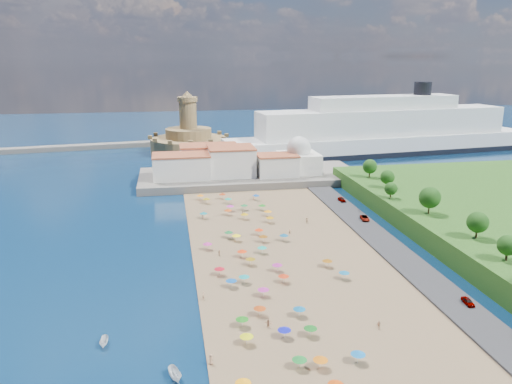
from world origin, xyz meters
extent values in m
plane|color=#071938|center=(0.00, 0.00, 0.00)|extent=(700.00, 700.00, 0.00)
cube|color=#59544C|center=(10.00, 73.00, 1.50)|extent=(90.00, 36.00, 3.00)
cube|color=#59544C|center=(-12.00, 108.00, 1.20)|extent=(18.00, 70.00, 2.40)
cube|color=#59544C|center=(-110.00, 153.00, 1.30)|extent=(199.03, 34.77, 2.60)
cube|color=silver|center=(-18.00, 69.00, 7.50)|extent=(22.00, 14.00, 9.00)
cube|color=silver|center=(2.00, 71.00, 8.50)|extent=(18.00, 16.00, 11.00)
cube|color=silver|center=(20.00, 67.00, 7.00)|extent=(16.00, 12.00, 8.00)
cube|color=silver|center=(-6.00, 83.00, 8.00)|extent=(24.00, 14.00, 10.00)
cube|color=silver|center=(30.00, 71.00, 7.00)|extent=(16.00, 16.00, 8.00)
sphere|color=silver|center=(30.00, 71.00, 13.00)|extent=(10.00, 10.00, 10.00)
cylinder|color=silver|center=(30.00, 71.00, 16.80)|extent=(1.20, 1.20, 1.60)
cylinder|color=#997F4C|center=(-12.00, 138.00, 4.00)|extent=(40.00, 40.00, 8.00)
cylinder|color=#997F4C|center=(-12.00, 138.00, 10.50)|extent=(24.00, 24.00, 5.00)
cylinder|color=#997F4C|center=(-12.00, 138.00, 20.00)|extent=(9.00, 9.00, 14.00)
cylinder|color=#997F4C|center=(-12.00, 138.00, 28.20)|extent=(10.40, 10.40, 2.40)
cone|color=#997F4C|center=(-12.00, 138.00, 30.90)|extent=(6.00, 6.00, 3.00)
cube|color=black|center=(87.51, 118.44, 1.35)|extent=(169.73, 44.17, 2.71)
cube|color=white|center=(87.51, 118.44, 5.01)|extent=(168.69, 43.66, 10.02)
cube|color=white|center=(87.51, 118.44, 16.70)|extent=(135.00, 35.37, 13.36)
cube|color=white|center=(87.51, 118.44, 26.72)|extent=(79.20, 24.50, 6.68)
cylinder|color=black|center=(109.62, 121.02, 33.40)|extent=(8.91, 8.91, 6.68)
cylinder|color=gray|center=(1.06, 30.91, 1.25)|extent=(0.07, 0.07, 2.00)
cone|color=#11642D|center=(1.06, 30.91, 2.15)|extent=(2.50, 2.50, 0.60)
cylinder|color=gray|center=(-4.27, -13.93, 1.25)|extent=(0.07, 0.07, 2.00)
cone|color=#87680C|center=(-4.27, -13.93, 2.15)|extent=(2.50, 2.50, 0.60)
cylinder|color=gray|center=(-10.53, -41.95, 1.25)|extent=(0.07, 0.07, 2.00)
cone|color=#167314|center=(-10.53, -41.95, 2.15)|extent=(2.50, 2.50, 0.60)
cylinder|color=gray|center=(-12.81, 24.63, 1.25)|extent=(0.07, 0.07, 2.00)
cone|color=#0D717D|center=(-12.81, 24.63, 2.15)|extent=(2.50, 2.50, 0.60)
cylinder|color=gray|center=(-5.57, -8.66, 1.25)|extent=(0.07, 0.07, 2.00)
cone|color=red|center=(-5.57, -8.66, 2.15)|extent=(2.50, 2.50, 0.60)
cylinder|color=gray|center=(-0.29, 21.44, 1.25)|extent=(0.07, 0.07, 2.00)
cone|color=#C99C0A|center=(-0.29, 21.44, 2.15)|extent=(2.50, 2.50, 0.60)
cylinder|color=gray|center=(6.92, 29.85, 1.25)|extent=(0.07, 0.07, 2.00)
cone|color=#157619|center=(6.92, 29.85, 2.15)|extent=(2.50, 2.50, 0.60)
cylinder|color=gray|center=(1.39, -18.52, 1.25)|extent=(0.07, 0.07, 2.00)
cone|color=#A52386|center=(1.39, -18.52, 2.15)|extent=(2.50, 2.50, 0.60)
cylinder|color=gray|center=(-7.17, 5.92, 1.25)|extent=(0.07, 0.07, 2.00)
cone|color=#12662B|center=(-7.17, 5.92, 2.15)|extent=(2.50, 2.50, 0.60)
cylinder|color=gray|center=(-10.63, -47.99, 1.25)|extent=(0.07, 0.07, 2.00)
cone|color=#D1D80B|center=(-10.63, -47.99, 2.15)|extent=(2.50, 2.50, 0.60)
cylinder|color=gray|center=(1.07, -40.04, 1.25)|extent=(0.07, 0.07, 2.00)
cone|color=#0B5B8F|center=(1.07, -40.04, 2.15)|extent=(2.50, 2.50, 0.60)
cylinder|color=gray|center=(-7.33, -23.55, 1.25)|extent=(0.07, 0.07, 2.00)
cone|color=#0F8689|center=(-7.33, -23.55, 2.15)|extent=(2.50, 2.50, 0.60)
cylinder|color=gray|center=(-4.85, 26.54, 1.25)|extent=(0.07, 0.07, 2.00)
cone|color=#C94810|center=(-4.85, 26.54, 2.15)|extent=(2.50, 2.50, 0.60)
cylinder|color=gray|center=(-3.61, 30.96, 1.25)|extent=(0.07, 0.07, 2.00)
cone|color=#B827A5|center=(-3.61, 30.96, 2.15)|extent=(2.50, 2.50, 0.60)
cylinder|color=gray|center=(7.01, 42.26, 1.25)|extent=(0.07, 0.07, 2.00)
cone|color=#0B4398|center=(7.01, 42.26, 2.15)|extent=(2.50, 2.50, 0.60)
cylinder|color=gray|center=(-4.49, 45.93, 1.25)|extent=(0.07, 0.07, 2.00)
cone|color=#9E300E|center=(-4.49, 45.93, 2.15)|extent=(2.50, 2.50, 0.60)
cylinder|color=gray|center=(-10.56, 40.87, 1.25)|extent=(0.07, 0.07, 2.00)
cone|color=#927A0D|center=(-10.56, 40.87, 2.15)|extent=(2.50, 2.50, 0.60)
cylinder|color=gray|center=(13.82, -18.23, 1.25)|extent=(0.07, 0.07, 2.00)
cone|color=#8E520C|center=(13.82, -18.23, 2.15)|extent=(2.50, 2.50, 0.60)
cylinder|color=gray|center=(-6.51, -38.46, 1.25)|extent=(0.07, 0.07, 2.00)
cone|color=#AF3C0E|center=(-6.51, -38.46, 2.15)|extent=(2.50, 2.50, 0.60)
cylinder|color=gray|center=(6.73, -56.56, 1.25)|extent=(0.07, 0.07, 2.00)
cone|color=#0D65B3|center=(6.73, -56.56, 2.15)|extent=(2.50, 2.50, 0.60)
cylinder|color=gray|center=(-12.41, 45.65, 1.25)|extent=(0.07, 0.07, 2.00)
cone|color=orange|center=(-12.41, 45.65, 2.15)|extent=(2.50, 2.50, 0.60)
cylinder|color=gray|center=(-10.42, -25.08, 1.25)|extent=(0.07, 0.07, 2.00)
cone|color=#0C4DA2|center=(-10.42, -25.08, 2.15)|extent=(2.50, 2.50, 0.60)
cylinder|color=gray|center=(1.59, 6.45, 1.25)|extent=(0.07, 0.07, 2.00)
cone|color=red|center=(1.59, 6.45, 2.15)|extent=(2.50, 2.50, 0.60)
cone|color=#FF9F0B|center=(-13.18, -60.67, 2.15)|extent=(2.50, 2.50, 0.60)
cone|color=#DC4809|center=(0.48, -63.51, 2.15)|extent=(2.50, 2.50, 0.60)
cylinder|color=gray|center=(0.11, -57.02, 1.25)|extent=(0.07, 0.07, 2.00)
cone|color=orange|center=(0.11, -57.02, 2.15)|extent=(2.50, 2.50, 0.60)
cylinder|color=gray|center=(1.22, -47.33, 1.25)|extent=(0.07, 0.07, 2.00)
cone|color=#11631A|center=(1.22, -47.33, 2.15)|extent=(2.50, 2.50, 0.60)
cylinder|color=gray|center=(1.76, 0.93, 1.25)|extent=(0.07, 0.07, 2.00)
cone|color=brown|center=(1.76, 0.93, 2.15)|extent=(2.50, 2.50, 0.60)
cylinder|color=gray|center=(1.47, -24.82, 1.25)|extent=(0.07, 0.07, 2.00)
cone|color=red|center=(1.47, -24.82, 2.15)|extent=(2.50, 2.50, 0.60)
cylinder|color=gray|center=(-5.39, 2.95, 1.25)|extent=(0.07, 0.07, 2.00)
cone|color=#FFEA0D|center=(-5.39, 2.95, 2.15)|extent=(2.50, 2.50, 0.60)
cylinder|color=gray|center=(-3.21, 39.57, 1.25)|extent=(0.07, 0.07, 2.00)
cone|color=#119D7F|center=(-3.21, 39.57, 2.15)|extent=(2.50, 2.50, 0.60)
cylinder|color=gray|center=(-12.32, -18.38, 1.25)|extent=(0.07, 0.07, 2.00)
cone|color=#B30E1F|center=(-12.32, -18.38, 2.15)|extent=(2.50, 2.50, 0.60)
cylinder|color=gray|center=(-3.59, -47.03, 1.25)|extent=(0.07, 0.07, 2.00)
cone|color=#0D11B2|center=(-3.59, -47.03, 2.15)|extent=(2.50, 2.50, 0.60)
cylinder|color=gray|center=(15.48, -25.46, 1.25)|extent=(0.07, 0.07, 2.00)
cone|color=#106293|center=(15.48, -25.46, 2.15)|extent=(2.50, 2.50, 0.60)
cylinder|color=gray|center=(-0.09, -7.06, 1.25)|extent=(0.07, 0.07, 2.00)
cone|color=#109A85|center=(-0.09, -7.06, 2.15)|extent=(2.50, 2.50, 0.60)
cylinder|color=gray|center=(-13.74, -1.99, 1.25)|extent=(0.07, 0.07, 2.00)
cone|color=#B92785|center=(-13.74, -1.99, 2.15)|extent=(2.50, 2.50, 0.60)
cylinder|color=gray|center=(6.82, 16.70, 1.25)|extent=(0.07, 0.07, 2.00)
cone|color=#CB8909|center=(6.82, 16.70, 2.15)|extent=(2.50, 2.50, 0.60)
cylinder|color=gray|center=(-4.28, -30.58, 1.25)|extent=(0.07, 0.07, 2.00)
cone|color=#B32692|center=(-4.28, -30.58, 2.15)|extent=(2.50, 2.50, 0.60)
cylinder|color=gray|center=(7.54, 23.12, 1.25)|extent=(0.07, 0.07, 2.00)
cone|color=orange|center=(7.54, 23.12, 2.15)|extent=(2.50, 2.50, 0.60)
cylinder|color=gray|center=(-3.24, -56.37, 1.25)|extent=(0.07, 0.07, 2.00)
cone|color=#147227|center=(-3.24, -56.37, 2.15)|extent=(2.50, 2.50, 0.60)
cylinder|color=gray|center=(7.56, 0.85, 1.25)|extent=(0.07, 0.07, 2.00)
cone|color=navy|center=(7.56, 0.85, 2.15)|extent=(2.50, 2.50, 0.60)
imported|color=tan|center=(17.96, 14.53, 1.15)|extent=(0.78, 1.73, 1.79)
imported|color=tan|center=(6.13, 41.72, 1.11)|extent=(1.07, 1.29, 1.73)
imported|color=tan|center=(-11.10, -6.57, 1.03)|extent=(0.93, 0.97, 1.57)
imported|color=tan|center=(-17.35, -52.76, 1.19)|extent=(1.08, 1.04, 1.87)
imported|color=tan|center=(14.51, -47.15, 1.08)|extent=(1.01, 0.49, 1.66)
imported|color=tan|center=(-13.14, 23.42, 1.10)|extent=(1.07, 1.27, 1.70)
imported|color=tan|center=(-5.72, -43.06, 1.12)|extent=(1.69, 1.11, 1.75)
imported|color=tan|center=(-0.30, 24.95, 1.08)|extent=(1.00, 1.02, 1.66)
imported|color=tan|center=(10.39, 5.61, 1.12)|extent=(0.64, 0.43, 1.75)
imported|color=tan|center=(-16.92, -29.85, 1.16)|extent=(0.72, 0.80, 1.83)
imported|color=white|center=(-23.28, -55.39, 0.83)|extent=(2.79, 4.58, 1.66)
imported|color=white|center=(-35.48, -43.47, 0.69)|extent=(1.55, 3.63, 1.37)
imported|color=gray|center=(36.00, 34.10, 1.40)|extent=(1.97, 4.23, 1.40)
imported|color=gray|center=(36.00, 13.02, 1.38)|extent=(2.97, 5.15, 1.35)
imported|color=gray|center=(36.00, -42.03, 1.34)|extent=(1.78, 3.83, 1.27)
cylinder|color=#382314|center=(49.68, -34.00, 7.28)|extent=(0.50, 0.50, 2.55)
sphere|color=#14380F|center=(49.68, -34.00, 9.57)|extent=(4.59, 4.59, 4.59)
cylinder|color=#382314|center=(51.51, -20.02, 7.47)|extent=(0.50, 0.50, 2.94)
sphere|color=#14380F|center=(51.51, -20.02, 10.11)|extent=(5.29, 5.29, 5.29)
cylinder|color=#382314|center=(49.92, 0.48, 7.71)|extent=(0.50, 0.50, 3.41)
sphere|color=#14380F|center=(49.92, 0.48, 10.78)|extent=(6.14, 6.14, 6.14)
cylinder|color=#382314|center=(45.99, 17.33, 7.13)|extent=(0.50, 0.50, 2.27)
sphere|color=#14380F|center=(45.99, 17.33, 9.18)|extent=(4.08, 4.08, 4.08)
cylinder|color=#382314|center=(50.38, 29.75, 7.36)|extent=(0.50, 0.50, 2.72)
sphere|color=#14380F|center=(50.38, 29.75, 9.80)|extent=(4.89, 4.89, 4.89)
cylinder|color=#382314|center=(50.56, 45.47, 7.47)|extent=(0.50, 0.50, 2.95)
sphere|color=#14380F|center=(50.56, 45.47, 10.12)|extent=(5.30, 5.30, 5.30)
camera|label=1|loc=(-22.62, -125.09, 49.52)|focal=35.00mm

